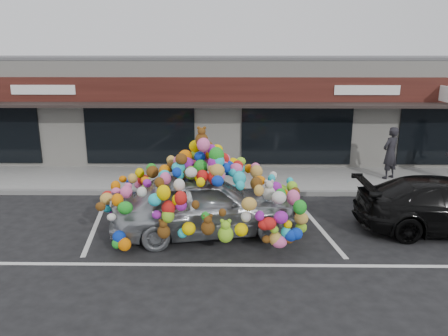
{
  "coord_description": "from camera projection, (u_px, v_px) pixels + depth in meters",
  "views": [
    {
      "loc": [
        0.46,
        -11.0,
        4.57
      ],
      "look_at": [
        0.28,
        1.4,
        1.21
      ],
      "focal_mm": 35.0,
      "sensor_mm": 36.0,
      "label": 1
    }
  ],
  "objects": [
    {
      "name": "toy_car",
      "position": [
        204.0,
        197.0,
        11.03
      ],
      "size": [
        3.36,
        5.29,
        2.9
      ],
      "rotation": [
        0.0,
        0.0,
        1.77
      ],
      "color": "#91969A",
      "rests_on": "ground"
    },
    {
      "name": "ground",
      "position": [
        213.0,
        225.0,
        11.82
      ],
      "size": [
        90.0,
        90.0,
        0.0
      ],
      "primitive_type": "plane",
      "color": "black",
      "rests_on": "ground"
    },
    {
      "name": "lane_line",
      "position": [
        300.0,
        265.0,
        9.57
      ],
      "size": [
        14.0,
        0.12,
        0.01
      ],
      "primitive_type": "cube",
      "color": "silver",
      "rests_on": "ground"
    },
    {
      "name": "kerb",
      "position": [
        216.0,
        193.0,
        14.21
      ],
      "size": [
        26.0,
        0.18,
        0.16
      ],
      "primitive_type": "cube",
      "color": "slate",
      "rests_on": "ground"
    },
    {
      "name": "pedestrian_a",
      "position": [
        390.0,
        153.0,
        15.34
      ],
      "size": [
        0.81,
        0.74,
        1.85
      ],
      "primitive_type": "imported",
      "rotation": [
        0.0,
        0.0,
        3.73
      ],
      "color": "black",
      "rests_on": "sidewalk"
    },
    {
      "name": "sidewalk",
      "position": [
        217.0,
        180.0,
        15.66
      ],
      "size": [
        26.0,
        3.0,
        0.15
      ],
      "primitive_type": "cube",
      "color": "gray",
      "rests_on": "ground"
    },
    {
      "name": "parking_stripe_mid",
      "position": [
        315.0,
        222.0,
        11.97
      ],
      "size": [
        0.73,
        4.37,
        0.01
      ],
      "primitive_type": "cube",
      "rotation": [
        0.0,
        0.0,
        0.14
      ],
      "color": "silver",
      "rests_on": "ground"
    },
    {
      "name": "parking_stripe_left",
      "position": [
        97.0,
        221.0,
        12.05
      ],
      "size": [
        0.73,
        4.37,
        0.01
      ],
      "primitive_type": "cube",
      "rotation": [
        0.0,
        0.0,
        0.14
      ],
      "color": "silver",
      "rests_on": "ground"
    },
    {
      "name": "shop_building",
      "position": [
        220.0,
        106.0,
        19.4
      ],
      "size": [
        24.0,
        7.2,
        4.31
      ],
      "color": "silver",
      "rests_on": "ground"
    }
  ]
}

